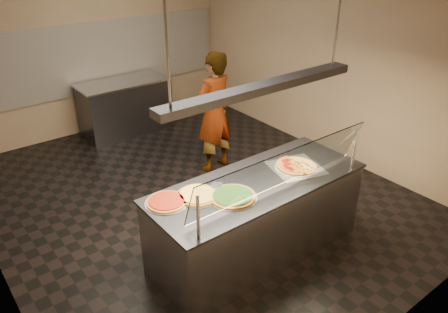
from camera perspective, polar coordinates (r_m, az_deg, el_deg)
ground at (r=6.10m, az=-4.02°, el=-5.05°), size 5.00×6.00×0.02m
wall_back at (r=8.04m, az=-16.88°, el=13.67°), size 5.00×0.02×3.00m
wall_front at (r=3.56m, az=23.52°, el=-4.78°), size 5.00×0.02×3.00m
wall_right at (r=7.07m, az=13.04°, el=12.34°), size 0.02×6.00×3.00m
tile_band at (r=8.06m, az=-16.60°, el=12.26°), size 4.90×0.02×1.20m
serving_counter at (r=4.84m, az=4.29°, el=-7.97°), size 2.41×0.94×0.93m
sneeze_guard at (r=4.23m, az=7.73°, el=-1.66°), size 2.17×0.18×0.54m
perforated_tray at (r=4.89m, az=9.36°, el=-1.39°), size 0.64×0.64×0.01m
half_pizza_pepperoni at (r=4.81m, az=8.50°, el=-1.46°), size 0.32×0.48×0.05m
half_pizza_sausage at (r=4.94m, az=10.23°, el=-0.83°), size 0.32×0.48×0.04m
pizza_spinach at (r=4.30m, az=1.12°, el=-5.21°), size 0.49×0.49×0.03m
pizza_cheese at (r=4.33m, az=-3.46°, el=-5.02°), size 0.44×0.44×0.03m
pizza_tomato at (r=4.25m, az=-7.51°, el=-5.87°), size 0.42×0.42×0.03m
pizza_spatula at (r=4.42m, az=-1.94°, el=-4.00°), size 0.28×0.17×0.02m
prep_table at (r=8.04m, az=-12.74°, el=6.41°), size 1.57×0.74×0.93m
worker at (r=6.38m, az=-1.32°, el=5.73°), size 0.71×0.52×1.80m
heat_lamp_housing at (r=4.16m, az=5.00°, el=8.93°), size 2.30×0.18×0.08m
lamp_rod_left at (r=3.43m, az=-7.47°, el=14.28°), size 0.02×0.02×1.01m
lamp_rod_right at (r=4.75m, az=14.68°, el=17.30°), size 0.02×0.02×1.01m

